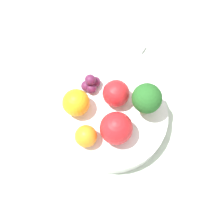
% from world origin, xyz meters
% --- Properties ---
extents(ground_plane, '(6.00, 6.00, 0.00)m').
position_xyz_m(ground_plane, '(0.00, 0.00, 0.00)').
color(ground_plane, gray).
extents(table_surface, '(1.20, 1.20, 0.02)m').
position_xyz_m(table_surface, '(0.00, 0.00, 0.01)').
color(table_surface, '#B2C6B2').
rests_on(table_surface, ground_plane).
extents(bowl, '(0.20, 0.20, 0.03)m').
position_xyz_m(bowl, '(0.00, 0.00, 0.04)').
color(bowl, white).
rests_on(bowl, table_surface).
extents(broccoli, '(0.05, 0.05, 0.07)m').
position_xyz_m(broccoli, '(0.06, -0.00, 0.09)').
color(broccoli, '#99C17A').
rests_on(broccoli, bowl).
extents(apple_red, '(0.05, 0.05, 0.05)m').
position_xyz_m(apple_red, '(-0.00, -0.04, 0.08)').
color(apple_red, red).
rests_on(apple_red, bowl).
extents(apple_green, '(0.05, 0.05, 0.05)m').
position_xyz_m(apple_green, '(0.01, 0.03, 0.07)').
color(apple_green, red).
rests_on(apple_green, bowl).
extents(orange_front, '(0.05, 0.05, 0.05)m').
position_xyz_m(orange_front, '(-0.06, 0.02, 0.07)').
color(orange_front, orange).
rests_on(orange_front, bowl).
extents(orange_back, '(0.04, 0.04, 0.04)m').
position_xyz_m(orange_back, '(-0.05, -0.04, 0.07)').
color(orange_back, orange).
rests_on(orange_back, bowl).
extents(grape_cluster, '(0.04, 0.04, 0.03)m').
position_xyz_m(grape_cluster, '(-0.03, 0.06, 0.06)').
color(grape_cluster, '#5B1E42').
rests_on(grape_cluster, bowl).
extents(spoon, '(0.07, 0.07, 0.01)m').
position_xyz_m(spoon, '(0.06, 0.16, 0.02)').
color(spoon, silver).
rests_on(spoon, table_surface).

